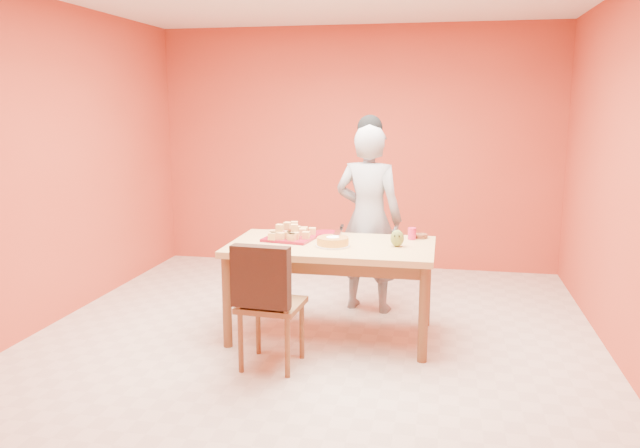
% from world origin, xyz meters
% --- Properties ---
extents(floor, '(5.00, 5.00, 0.00)m').
position_xyz_m(floor, '(0.00, 0.00, 0.00)').
color(floor, beige).
rests_on(floor, ground).
extents(wall_back, '(4.50, 0.00, 4.50)m').
position_xyz_m(wall_back, '(0.00, 2.50, 1.35)').
color(wall_back, '#B6402A').
rests_on(wall_back, floor).
extents(wall_left, '(0.00, 5.00, 5.00)m').
position_xyz_m(wall_left, '(-2.25, 0.00, 1.35)').
color(wall_left, '#B6402A').
rests_on(wall_left, floor).
extents(wall_right, '(0.00, 5.00, 5.00)m').
position_xyz_m(wall_right, '(2.25, 0.00, 1.35)').
color(wall_right, '#B6402A').
rests_on(wall_right, floor).
extents(dining_table, '(1.60, 0.90, 0.76)m').
position_xyz_m(dining_table, '(0.13, 0.20, 0.67)').
color(dining_table, tan).
rests_on(dining_table, floor).
extents(dining_chair, '(0.45, 0.52, 0.92)m').
position_xyz_m(dining_chair, '(-0.18, -0.48, 0.48)').
color(dining_chair, brown).
rests_on(dining_chair, floor).
extents(pastry_pile, '(0.34, 0.34, 0.11)m').
position_xyz_m(pastry_pile, '(-0.22, 0.31, 0.84)').
color(pastry_pile, '#DFA55F').
rests_on(pastry_pile, pastry_platter).
extents(person, '(0.68, 0.51, 1.67)m').
position_xyz_m(person, '(0.34, 0.93, 0.84)').
color(person, gray).
rests_on(person, floor).
extents(pastry_platter, '(0.43, 0.43, 0.02)m').
position_xyz_m(pastry_platter, '(-0.22, 0.31, 0.77)').
color(pastry_platter, maroon).
rests_on(pastry_platter, dining_table).
extents(red_dinner_plate, '(0.29, 0.29, 0.02)m').
position_xyz_m(red_dinner_plate, '(0.02, 0.55, 0.77)').
color(red_dinner_plate, maroon).
rests_on(red_dinner_plate, dining_table).
extents(white_cake_plate, '(0.29, 0.29, 0.01)m').
position_xyz_m(white_cake_plate, '(0.16, 0.12, 0.77)').
color(white_cake_plate, white).
rests_on(white_cake_plate, dining_table).
extents(sponge_cake, '(0.26, 0.26, 0.06)m').
position_xyz_m(sponge_cake, '(0.16, 0.12, 0.80)').
color(sponge_cake, '#F19F3E').
rests_on(sponge_cake, white_cake_plate).
extents(cake_server, '(0.07, 0.28, 0.01)m').
position_xyz_m(cake_server, '(0.17, 0.30, 0.84)').
color(cake_server, white).
rests_on(cake_server, sponge_cake).
extents(egg_ornament, '(0.13, 0.11, 0.13)m').
position_xyz_m(egg_ornament, '(0.65, 0.20, 0.83)').
color(egg_ornament, olive).
rests_on(egg_ornament, dining_table).
extents(magenta_glass, '(0.08, 0.08, 0.10)m').
position_xyz_m(magenta_glass, '(0.74, 0.49, 0.81)').
color(magenta_glass, '#C41D4A').
rests_on(magenta_glass, dining_table).
extents(checker_tin, '(0.13, 0.13, 0.03)m').
position_xyz_m(checker_tin, '(0.81, 0.55, 0.78)').
color(checker_tin, '#35180E').
rests_on(checker_tin, dining_table).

